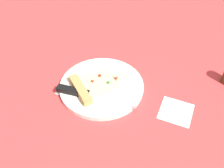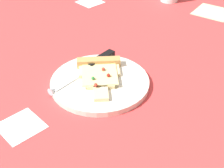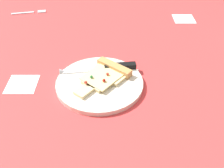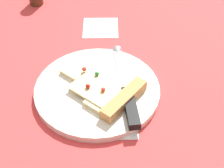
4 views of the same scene
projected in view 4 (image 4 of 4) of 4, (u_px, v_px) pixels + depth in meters
ground_plane at (108, 111)px, 69.28cm from camera, size 159.15×159.15×3.00cm
plate at (96, 90)px, 70.39cm from camera, size 26.00×26.00×1.47cm
pizza_slice at (106, 90)px, 68.17cm from camera, size 17.05×18.41×2.27cm
knife at (126, 91)px, 68.26cm from camera, size 24.08×4.79×2.45cm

